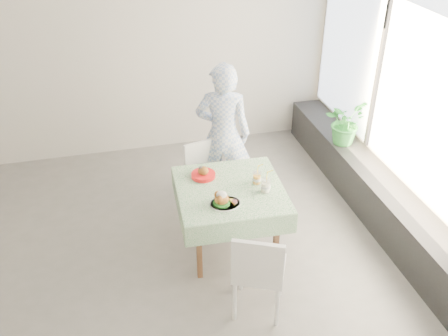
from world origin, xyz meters
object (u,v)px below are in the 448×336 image
object	(u,v)px
chair_far	(207,191)
diner	(223,134)
chair_near	(258,285)
potted_plant	(345,122)
juice_cup_orange	(257,178)
main_dish	(223,201)
cafe_table	(230,211)

from	to	relation	value
chair_far	diner	world-z (taller)	diner
chair_near	chair_far	bearing A→B (deg)	93.87
diner	potted_plant	xyz separation A→B (m)	(1.55, 0.08, -0.07)
chair_near	juice_cup_orange	world-z (taller)	juice_cup_orange
main_dish	potted_plant	bearing A→B (deg)	34.03
chair_near	diner	bearing A→B (deg)	85.83
diner	juice_cup_orange	world-z (taller)	diner
diner	juice_cup_orange	distance (m)	0.90
chair_near	main_dish	xyz separation A→B (m)	(-0.16, 0.64, 0.51)
diner	potted_plant	bearing A→B (deg)	-158.88
cafe_table	diner	xyz separation A→B (m)	(0.16, 0.92, 0.39)
cafe_table	diner	size ratio (longest dim) A/B	0.64
diner	potted_plant	world-z (taller)	diner
chair_near	juice_cup_orange	xyz separation A→B (m)	(0.25, 0.91, 0.52)
chair_far	main_dish	world-z (taller)	main_dish
potted_plant	juice_cup_orange	bearing A→B (deg)	-145.83
chair_near	juice_cup_orange	size ratio (longest dim) A/B	3.67
diner	main_dish	bearing A→B (deg)	94.24
main_dish	chair_far	bearing A→B (deg)	86.81
juice_cup_orange	potted_plant	world-z (taller)	potted_plant
chair_far	chair_near	distance (m)	1.60
cafe_table	chair_far	size ratio (longest dim) A/B	1.33
chair_far	juice_cup_orange	world-z (taller)	juice_cup_orange
cafe_table	main_dish	bearing A→B (deg)	-117.96
chair_near	main_dish	distance (m)	0.83
juice_cup_orange	potted_plant	distance (m)	1.73
diner	potted_plant	distance (m)	1.55
juice_cup_orange	diner	bearing A→B (deg)	97.58
juice_cup_orange	potted_plant	size ratio (longest dim) A/B	0.45
chair_near	main_dish	size ratio (longest dim) A/B	3.12
potted_plant	main_dish	bearing A→B (deg)	-145.97
main_dish	juice_cup_orange	world-z (taller)	juice_cup_orange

